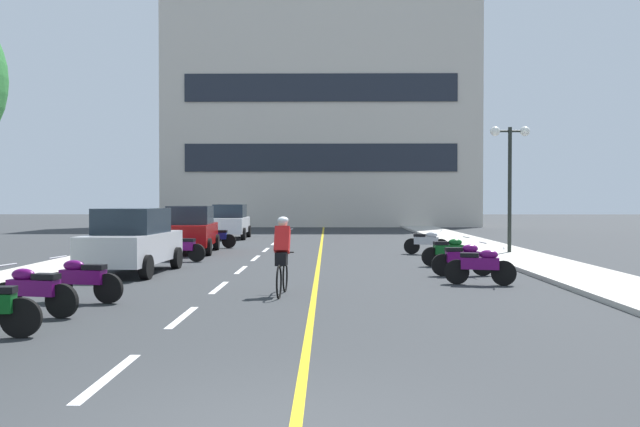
# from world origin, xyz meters

# --- Properties ---
(ground_plane) EXTENTS (140.00, 140.00, 0.00)m
(ground_plane) POSITION_xyz_m (0.00, 21.00, 0.00)
(ground_plane) COLOR #2D3033
(curb_left) EXTENTS (2.40, 72.00, 0.12)m
(curb_left) POSITION_xyz_m (-7.20, 24.00, 0.06)
(curb_left) COLOR #B7B2A8
(curb_left) RESTS_ON ground
(curb_right) EXTENTS (2.40, 72.00, 0.12)m
(curb_right) POSITION_xyz_m (7.20, 24.00, 0.06)
(curb_right) COLOR #B7B2A8
(curb_right) RESTS_ON ground
(lane_dash_0) EXTENTS (0.14, 2.20, 0.01)m
(lane_dash_0) POSITION_xyz_m (-2.00, 2.00, 0.00)
(lane_dash_0) COLOR silver
(lane_dash_0) RESTS_ON ground
(lane_dash_1) EXTENTS (0.14, 2.20, 0.01)m
(lane_dash_1) POSITION_xyz_m (-2.00, 6.00, 0.00)
(lane_dash_1) COLOR silver
(lane_dash_1) RESTS_ON ground
(lane_dash_2) EXTENTS (0.14, 2.20, 0.01)m
(lane_dash_2) POSITION_xyz_m (-2.00, 10.00, 0.00)
(lane_dash_2) COLOR silver
(lane_dash_2) RESTS_ON ground
(lane_dash_3) EXTENTS (0.14, 2.20, 0.01)m
(lane_dash_3) POSITION_xyz_m (-2.00, 14.00, 0.00)
(lane_dash_3) COLOR silver
(lane_dash_3) RESTS_ON ground
(lane_dash_4) EXTENTS (0.14, 2.20, 0.01)m
(lane_dash_4) POSITION_xyz_m (-2.00, 18.00, 0.00)
(lane_dash_4) COLOR silver
(lane_dash_4) RESTS_ON ground
(lane_dash_5) EXTENTS (0.14, 2.20, 0.01)m
(lane_dash_5) POSITION_xyz_m (-2.00, 22.00, 0.00)
(lane_dash_5) COLOR silver
(lane_dash_5) RESTS_ON ground
(lane_dash_6) EXTENTS (0.14, 2.20, 0.01)m
(lane_dash_6) POSITION_xyz_m (-2.00, 26.00, 0.00)
(lane_dash_6) COLOR silver
(lane_dash_6) RESTS_ON ground
(lane_dash_7) EXTENTS (0.14, 2.20, 0.01)m
(lane_dash_7) POSITION_xyz_m (-2.00, 30.00, 0.00)
(lane_dash_7) COLOR silver
(lane_dash_7) RESTS_ON ground
(lane_dash_8) EXTENTS (0.14, 2.20, 0.01)m
(lane_dash_8) POSITION_xyz_m (-2.00, 34.00, 0.00)
(lane_dash_8) COLOR silver
(lane_dash_8) RESTS_ON ground
(lane_dash_9) EXTENTS (0.14, 2.20, 0.01)m
(lane_dash_9) POSITION_xyz_m (-2.00, 38.00, 0.00)
(lane_dash_9) COLOR silver
(lane_dash_9) RESTS_ON ground
(lane_dash_10) EXTENTS (0.14, 2.20, 0.01)m
(lane_dash_10) POSITION_xyz_m (-2.00, 42.00, 0.00)
(lane_dash_10) COLOR silver
(lane_dash_10) RESTS_ON ground
(lane_dash_11) EXTENTS (0.14, 2.20, 0.01)m
(lane_dash_11) POSITION_xyz_m (-2.00, 46.00, 0.00)
(lane_dash_11) COLOR silver
(lane_dash_11) RESTS_ON ground
(centre_line_yellow) EXTENTS (0.12, 66.00, 0.01)m
(centre_line_yellow) POSITION_xyz_m (0.25, 24.00, 0.00)
(centre_line_yellow) COLOR gold
(centre_line_yellow) RESTS_ON ground
(office_building) EXTENTS (24.31, 6.69, 17.43)m
(office_building) POSITION_xyz_m (0.03, 48.29, 8.71)
(office_building) COLOR beige
(office_building) RESTS_ON ground
(street_lamp_mid) EXTENTS (1.46, 0.36, 4.66)m
(street_lamp_mid) POSITION_xyz_m (7.29, 19.36, 3.57)
(street_lamp_mid) COLOR black
(street_lamp_mid) RESTS_ON curb_right
(parked_car_near) EXTENTS (2.10, 4.29, 1.82)m
(parked_car_near) POSITION_xyz_m (-4.92, 13.04, 0.92)
(parked_car_near) COLOR black
(parked_car_near) RESTS_ON ground
(parked_car_mid) EXTENTS (2.12, 4.29, 1.82)m
(parked_car_mid) POSITION_xyz_m (-4.79, 20.42, 0.92)
(parked_car_mid) COLOR black
(parked_car_mid) RESTS_ON ground
(parked_car_far) EXTENTS (1.99, 4.23, 1.82)m
(parked_car_far) POSITION_xyz_m (-4.65, 30.14, 0.92)
(parked_car_far) COLOR black
(parked_car_far) RESTS_ON ground
(motorcycle_2) EXTENTS (1.69, 0.63, 0.92)m
(motorcycle_2) POSITION_xyz_m (-4.62, 5.97, 0.47)
(motorcycle_2) COLOR black
(motorcycle_2) RESTS_ON ground
(motorcycle_3) EXTENTS (1.69, 0.62, 0.92)m
(motorcycle_3) POSITION_xyz_m (-4.35, 7.64, 0.47)
(motorcycle_3) COLOR black
(motorcycle_3) RESTS_ON ground
(motorcycle_4) EXTENTS (1.67, 0.68, 0.92)m
(motorcycle_4) POSITION_xyz_m (4.23, 10.56, 0.47)
(motorcycle_4) COLOR black
(motorcycle_4) RESTS_ON ground
(motorcycle_5) EXTENTS (1.70, 0.60, 0.92)m
(motorcycle_5) POSITION_xyz_m (4.20, 12.49, 0.47)
(motorcycle_5) COLOR black
(motorcycle_5) RESTS_ON ground
(motorcycle_6) EXTENTS (1.70, 0.60, 0.92)m
(motorcycle_6) POSITION_xyz_m (4.30, 15.14, 0.47)
(motorcycle_6) COLOR black
(motorcycle_6) RESTS_ON ground
(motorcycle_7) EXTENTS (1.68, 0.66, 0.92)m
(motorcycle_7) POSITION_xyz_m (-4.35, 16.69, 0.47)
(motorcycle_7) COLOR black
(motorcycle_7) RESTS_ON ground
(motorcycle_8) EXTENTS (1.66, 0.74, 0.92)m
(motorcycle_8) POSITION_xyz_m (4.27, 19.69, 0.47)
(motorcycle_8) COLOR black
(motorcycle_8) RESTS_ON ground
(motorcycle_9) EXTENTS (1.70, 0.60, 0.92)m
(motorcycle_9) POSITION_xyz_m (-4.22, 22.95, 0.47)
(motorcycle_9) COLOR black
(motorcycle_9) RESTS_ON ground
(cyclist_rider) EXTENTS (0.42, 1.77, 1.71)m
(cyclist_rider) POSITION_xyz_m (-0.44, 8.80, 0.89)
(cyclist_rider) COLOR black
(cyclist_rider) RESTS_ON ground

